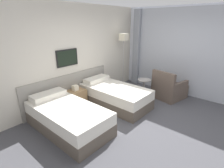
% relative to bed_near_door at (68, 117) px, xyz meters
% --- Properties ---
extents(ground_plane, '(16.00, 16.00, 0.00)m').
position_rel_bed_near_door_xyz_m(ground_plane, '(1.24, -1.18, -0.28)').
color(ground_plane, '#47474C').
extents(wall_headboard, '(10.00, 0.10, 2.70)m').
position_rel_bed_near_door_xyz_m(wall_headboard, '(1.21, 1.01, 1.02)').
color(wall_headboard, beige).
rests_on(wall_headboard, ground_plane).
extents(wall_window, '(0.21, 4.67, 2.70)m').
position_rel_bed_near_door_xyz_m(wall_window, '(3.65, -1.24, 1.06)').
color(wall_window, white).
rests_on(wall_window, ground_plane).
extents(bed_near_door, '(1.00, 1.92, 0.67)m').
position_rel_bed_near_door_xyz_m(bed_near_door, '(0.00, 0.00, 0.00)').
color(bed_near_door, brown).
rests_on(bed_near_door, ground_plane).
extents(bed_near_window, '(1.00, 1.92, 0.67)m').
position_rel_bed_near_door_xyz_m(bed_near_window, '(1.58, 0.00, 0.00)').
color(bed_near_window, brown).
rests_on(bed_near_window, ground_plane).
extents(nightstand, '(0.49, 0.38, 0.62)m').
position_rel_bed_near_door_xyz_m(nightstand, '(0.79, 0.72, -0.03)').
color(nightstand, '#9E7A51').
rests_on(nightstand, ground_plane).
extents(floor_lamp, '(0.24, 0.24, 1.86)m').
position_rel_bed_near_door_xyz_m(floor_lamp, '(2.85, 0.68, 1.29)').
color(floor_lamp, '#9E9993').
rests_on(floor_lamp, ground_plane).
extents(side_table, '(0.39, 0.39, 0.60)m').
position_rel_bed_near_door_xyz_m(side_table, '(2.49, -0.39, 0.14)').
color(side_table, gray).
rests_on(side_table, ground_plane).
extents(armchair, '(0.98, 0.92, 0.88)m').
position_rel_bed_near_door_xyz_m(armchair, '(3.04, -0.95, -0.01)').
color(armchair, brown).
rests_on(armchair, ground_plane).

